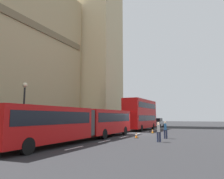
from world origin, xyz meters
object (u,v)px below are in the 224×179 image
Objects in this scene: articulated_bus at (82,121)px; street_lamp at (24,107)px; traffic_cone_west at (136,135)px; pedestrian_by_kerb at (165,129)px; pedestrian_near_cones at (159,131)px; double_decker_bus at (141,113)px; traffic_cone_middle at (153,131)px; sedan_lead at (158,123)px.

articulated_bus is 5.39m from street_lamp.
pedestrian_by_kerb is (0.82, -2.79, 0.63)m from traffic_cone_west.
pedestrian_near_cones is at bearing -130.07° from traffic_cone_west.
articulated_bus is 1.72× the size of double_decker_bus.
articulated_bus is at bearing 140.86° from traffic_cone_west.
traffic_cone_west is at bearing -48.84° from street_lamp.
articulated_bus is 3.49× the size of street_lamp.
traffic_cone_west is at bearing 49.93° from pedestrian_near_cones.
traffic_cone_west is (4.50, -3.66, -1.46)m from articulated_bus.
pedestrian_by_kerb is at bearing -50.52° from articulated_bus.
pedestrian_by_kerb is at bearing -154.62° from traffic_cone_middle.
traffic_cone_middle is (-17.89, -3.56, -0.63)m from sedan_lead.
traffic_cone_west is 2.98m from pedestrian_by_kerb.
traffic_cone_west is at bearing -39.14° from articulated_bus.
articulated_bus is 31.70× the size of traffic_cone_west.
articulated_bus is at bearing 163.13° from traffic_cone_middle.
double_decker_bus is 2.43× the size of sedan_lead.
traffic_cone_middle is at bearing 25.38° from pedestrian_by_kerb.
traffic_cone_west is 1.00× the size of traffic_cone_middle.
street_lamp reaches higher than sedan_lead.
double_decker_bus is 16.85m from pedestrian_near_cones.
traffic_cone_middle is 6.92m from pedestrian_by_kerb.
pedestrian_near_cones is at bearing -157.07° from double_decker_bus.
double_decker_bus is 18.43× the size of traffic_cone_middle.
pedestrian_near_cones reaches higher than traffic_cone_middle.
street_lamp is at bearing 113.20° from pedestrian_near_cones.
pedestrian_near_cones is 3.23m from pedestrian_by_kerb.
double_decker_bus reaches higher than traffic_cone_middle.
traffic_cone_west is 11.20m from street_lamp.
double_decker_bus is 20.66m from street_lamp.
street_lamp is at bearing 150.56° from traffic_cone_middle.
pedestrian_near_cones is at bearing -178.73° from pedestrian_by_kerb.
double_decker_bus is at bearing 30.38° from traffic_cone_middle.
street_lamp is (-7.14, 8.17, 2.77)m from traffic_cone_west.
traffic_cone_west is at bearing 106.33° from pedestrian_by_kerb.
traffic_cone_west is (-13.02, -3.66, -2.43)m from double_decker_bus.
street_lamp reaches higher than pedestrian_by_kerb.
articulated_bus reaches higher than pedestrian_by_kerb.
street_lamp is at bearing 131.16° from traffic_cone_west.
articulated_bus is at bearing -179.87° from sedan_lead.
articulated_bus is 4.18× the size of sedan_lead.
pedestrian_by_kerb is (-24.12, -6.52, -0.00)m from sedan_lead.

